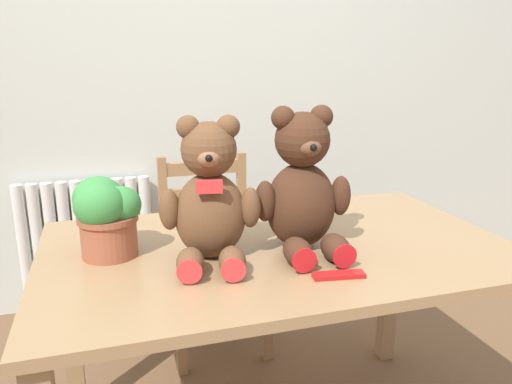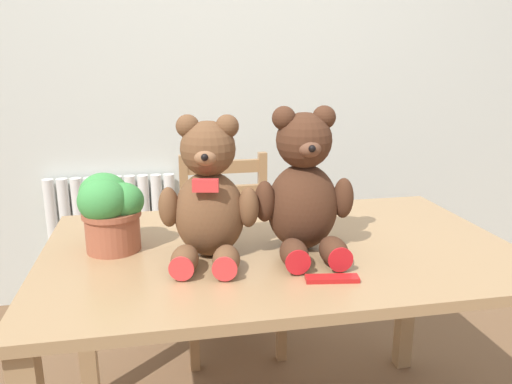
{
  "view_description": "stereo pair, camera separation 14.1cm",
  "coord_description": "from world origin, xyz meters",
  "px_view_note": "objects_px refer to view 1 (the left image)",
  "views": [
    {
      "loc": [
        -0.48,
        -0.91,
        1.3
      ],
      "look_at": [
        -0.08,
        0.4,
        0.93
      ],
      "focal_mm": 35.0,
      "sensor_mm": 36.0,
      "label": 1
    },
    {
      "loc": [
        -0.34,
        -0.94,
        1.3
      ],
      "look_at": [
        -0.08,
        0.4,
        0.93
      ],
      "focal_mm": 35.0,
      "sensor_mm": 36.0,
      "label": 2
    }
  ],
  "objects_px": {
    "teddy_bear_left": "(210,199)",
    "potted_plant": "(106,214)",
    "wooden_chair_behind": "(211,251)",
    "chocolate_bar": "(339,275)",
    "teddy_bear_right": "(303,189)"
  },
  "relations": [
    {
      "from": "potted_plant",
      "to": "chocolate_bar",
      "type": "xyz_separation_m",
      "value": [
        0.56,
        -0.33,
        -0.12
      ]
    },
    {
      "from": "potted_plant",
      "to": "teddy_bear_left",
      "type": "bearing_deg",
      "value": -20.56
    },
    {
      "from": "chocolate_bar",
      "to": "wooden_chair_behind",
      "type": "bearing_deg",
      "value": 96.54
    },
    {
      "from": "teddy_bear_left",
      "to": "chocolate_bar",
      "type": "bearing_deg",
      "value": 154.02
    },
    {
      "from": "wooden_chair_behind",
      "to": "potted_plant",
      "type": "bearing_deg",
      "value": 58.39
    },
    {
      "from": "potted_plant",
      "to": "chocolate_bar",
      "type": "height_order",
      "value": "potted_plant"
    },
    {
      "from": "teddy_bear_right",
      "to": "chocolate_bar",
      "type": "xyz_separation_m",
      "value": [
        0.01,
        -0.22,
        -0.17
      ]
    },
    {
      "from": "teddy_bear_left",
      "to": "potted_plant",
      "type": "distance_m",
      "value": 0.3
    },
    {
      "from": "teddy_bear_left",
      "to": "teddy_bear_right",
      "type": "distance_m",
      "value": 0.27
    },
    {
      "from": "teddy_bear_left",
      "to": "chocolate_bar",
      "type": "height_order",
      "value": "teddy_bear_left"
    },
    {
      "from": "wooden_chair_behind",
      "to": "potted_plant",
      "type": "relative_size",
      "value": 3.78
    },
    {
      "from": "teddy_bear_left",
      "to": "potted_plant",
      "type": "bearing_deg",
      "value": -8.82
    },
    {
      "from": "wooden_chair_behind",
      "to": "teddy_bear_right",
      "type": "distance_m",
      "value": 0.97
    },
    {
      "from": "teddy_bear_left",
      "to": "potted_plant",
      "type": "xyz_separation_m",
      "value": [
        -0.28,
        0.1,
        -0.05
      ]
    },
    {
      "from": "teddy_bear_left",
      "to": "teddy_bear_right",
      "type": "bearing_deg",
      "value": -168.4
    }
  ]
}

